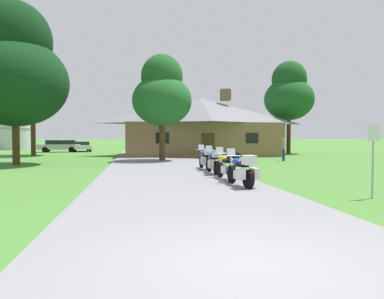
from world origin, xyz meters
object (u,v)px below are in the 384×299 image
(tree_right_of_lodge, at_px, (289,94))
(tree_by_lodge_front, at_px, (162,94))
(motorcycle_yellow_second_in_row, at_px, (227,166))
(tree_left_far, at_px, (32,83))
(motorcycle_blue_nearest_to_camera, at_px, (242,171))
(motorcycle_blue_third_in_row, at_px, (214,162))
(parked_silver_suv_far_left, at_px, (60,145))
(parked_white_sedan_far_left, at_px, (82,146))
(bystander_gray_shirt_near_lodge, at_px, (284,148))
(metal_signpost_roadside, at_px, (373,152))
(motorcycle_blue_farthest_in_row, at_px, (206,159))
(tree_left_near, at_px, (15,70))
(metal_silo_distant, at_px, (15,125))

(tree_right_of_lodge, bearing_deg, tree_by_lodge_front, -145.67)
(motorcycle_yellow_second_in_row, relative_size, tree_left_far, 0.19)
(motorcycle_blue_nearest_to_camera, distance_m, tree_by_lodge_front, 14.51)
(motorcycle_blue_third_in_row, bearing_deg, tree_right_of_lodge, 55.52)
(tree_left_far, xyz_separation_m, parked_silver_suv_far_left, (0.79, 7.52, -6.10))
(motorcycle_blue_third_in_row, bearing_deg, parked_white_sedan_far_left, 108.81)
(bystander_gray_shirt_near_lodge, bearing_deg, motorcycle_blue_third_in_row, 1.10)
(bystander_gray_shirt_near_lodge, xyz_separation_m, metal_signpost_roadside, (-3.92, -15.17, 0.40))
(tree_right_of_lodge, height_order, parked_white_sedan_far_left, tree_right_of_lodge)
(motorcycle_blue_farthest_in_row, xyz_separation_m, tree_by_lodge_front, (-1.83, 7.31, 4.31))
(motorcycle_blue_third_in_row, bearing_deg, tree_left_far, 123.64)
(metal_signpost_roadside, height_order, tree_right_of_lodge, tree_right_of_lodge)
(parked_silver_suv_far_left, relative_size, parked_white_sedan_far_left, 1.04)
(bystander_gray_shirt_near_lodge, bearing_deg, tree_by_lodge_front, -55.56)
(tree_left_near, relative_size, metal_silo_distant, 1.49)
(tree_by_lodge_front, distance_m, tree_left_near, 9.65)
(bystander_gray_shirt_near_lodge, height_order, metal_signpost_roadside, metal_signpost_roadside)
(motorcycle_yellow_second_in_row, height_order, bystander_gray_shirt_near_lodge, bystander_gray_shirt_near_lodge)
(metal_signpost_roadside, bearing_deg, motorcycle_blue_farthest_in_row, 109.62)
(motorcycle_blue_farthest_in_row, xyz_separation_m, metal_silo_distant, (-20.67, 33.76, 2.86))
(tree_right_of_lodge, height_order, parked_silver_suv_far_left, tree_right_of_lodge)
(tree_by_lodge_front, height_order, tree_right_of_lodge, tree_right_of_lodge)
(tree_by_lodge_front, bearing_deg, motorcycle_blue_nearest_to_camera, -82.29)
(motorcycle_blue_farthest_in_row, distance_m, parked_white_sedan_far_left, 27.37)
(motorcycle_blue_nearest_to_camera, distance_m, motorcycle_blue_third_in_row, 4.18)
(motorcycle_yellow_second_in_row, distance_m, parked_silver_suv_far_left, 31.17)
(tree_right_of_lodge, bearing_deg, motorcycle_blue_nearest_to_camera, -117.77)
(bystander_gray_shirt_near_lodge, bearing_deg, motorcycle_yellow_second_in_row, 7.59)
(motorcycle_blue_farthest_in_row, bearing_deg, tree_left_far, 124.92)
(tree_left_far, bearing_deg, metal_silo_distant, 113.02)
(metal_signpost_roadside, height_order, metal_silo_distant, metal_silo_distant)
(motorcycle_yellow_second_in_row, height_order, motorcycle_blue_third_in_row, same)
(bystander_gray_shirt_near_lodge, distance_m, tree_right_of_lodge, 13.15)
(tree_left_near, relative_size, tree_left_far, 0.94)
(motorcycle_yellow_second_in_row, xyz_separation_m, bystander_gray_shirt_near_lodge, (7.09, 10.65, 0.33))
(motorcycle_blue_nearest_to_camera, xyz_separation_m, tree_right_of_lodge, (12.33, 23.42, 5.78))
(tree_left_far, distance_m, metal_silo_distant, 18.96)
(motorcycle_blue_farthest_in_row, bearing_deg, bystander_gray_shirt_near_lodge, 37.42)
(tree_right_of_lodge, relative_size, parked_silver_suv_far_left, 2.09)
(tree_right_of_lodge, distance_m, parked_silver_suv_far_left, 26.54)
(metal_signpost_roadside, height_order, parked_silver_suv_far_left, metal_signpost_roadside)
(motorcycle_blue_third_in_row, xyz_separation_m, bystander_gray_shirt_near_lodge, (7.15, 8.49, 0.34))
(metal_signpost_roadside, distance_m, parked_white_sedan_far_left, 36.84)
(motorcycle_blue_third_in_row, xyz_separation_m, parked_silver_suv_far_left, (-12.53, 26.35, 0.17))
(tree_left_near, bearing_deg, motorcycle_yellow_second_in_row, -40.91)
(tree_by_lodge_front, bearing_deg, parked_silver_suv_far_left, 122.64)
(motorcycle_blue_nearest_to_camera, xyz_separation_m, motorcycle_blue_third_in_row, (-0.09, 4.18, 0.00))
(parked_silver_suv_far_left, bearing_deg, motorcycle_blue_nearest_to_camera, -161.61)
(tree_right_of_lodge, bearing_deg, tree_left_far, -179.09)
(motorcycle_blue_third_in_row, relative_size, metal_signpost_roadside, 0.97)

